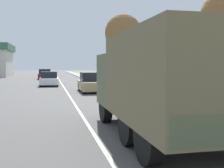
{
  "coord_description": "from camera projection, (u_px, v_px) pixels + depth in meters",
  "views": [
    {
      "loc": [
        -1.28,
        4.7,
        2.1
      ],
      "look_at": [
        0.73,
        13.82,
        1.48
      ],
      "focal_mm": 45.0,
      "sensor_mm": 36.0,
      "label": 1
    }
  ],
  "objects": [
    {
      "name": "ground_plane",
      "position": [
        61.0,
        82.0,
        34.8
      ],
      "size": [
        180.0,
        180.0,
        0.0
      ],
      "primitive_type": "plane",
      "color": "#565451"
    },
    {
      "name": "military_truck",
      "position": [
        161.0,
        80.0,
        8.07
      ],
      "size": [
        2.55,
        6.95,
        2.99
      ],
      "color": "#545B3D",
      "rests_on": "ground"
    },
    {
      "name": "sidewalk_right",
      "position": [
        97.0,
        81.0,
        35.77
      ],
      "size": [
        1.8,
        120.0,
        0.12
      ],
      "color": "#9E9B93",
      "rests_on": "ground"
    },
    {
      "name": "car_second_ahead",
      "position": [
        49.0,
        79.0,
        29.08
      ],
      "size": [
        1.85,
        4.11,
        1.45
      ],
      "color": "silver",
      "rests_on": "ground"
    },
    {
      "name": "grass_strip_right",
      "position": [
        130.0,
        81.0,
        36.72
      ],
      "size": [
        7.0,
        120.0,
        0.02
      ],
      "color": "#6B9347",
      "rests_on": "ground"
    },
    {
      "name": "tree_far_right",
      "position": [
        123.0,
        33.0,
        32.44
      ],
      "size": [
        4.26,
        4.26,
        8.0
      ],
      "color": "brown",
      "rests_on": "grass_strip_right"
    },
    {
      "name": "car_nearest_ahead",
      "position": [
        91.0,
        83.0,
        22.36
      ],
      "size": [
        1.79,
        4.23,
        1.54
      ],
      "color": "tan",
      "rests_on": "ground"
    },
    {
      "name": "lane_centre_stripe",
      "position": [
        61.0,
        82.0,
        34.8
      ],
      "size": [
        0.12,
        120.0,
        0.0
      ],
      "color": "silver",
      "rests_on": "ground"
    },
    {
      "name": "tree_mid_right",
      "position": [
        224.0,
        15.0,
        17.21
      ],
      "size": [
        2.88,
        2.88,
        6.63
      ],
      "color": "brown",
      "rests_on": "grass_strip_right"
    },
    {
      "name": "car_fourth_ahead",
      "position": [
        46.0,
        73.0,
        50.11
      ],
      "size": [
        1.7,
        4.55,
        1.48
      ],
      "color": "silver",
      "rests_on": "ground"
    },
    {
      "name": "car_third_ahead",
      "position": [
        45.0,
        75.0,
        42.79
      ],
      "size": [
        1.91,
        4.24,
        1.53
      ],
      "color": "maroon",
      "rests_on": "ground"
    }
  ]
}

